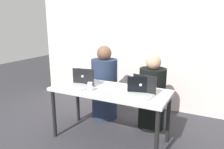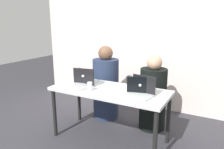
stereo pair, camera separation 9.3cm
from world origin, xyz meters
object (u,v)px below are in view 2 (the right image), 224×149
object	(u,v)px
person_on_left	(106,87)
laptop_front_right	(141,92)
laptop_back_left	(86,80)
laptop_front_left	(82,83)
person_on_right	(153,97)
laptop_back_right	(141,89)
water_glass_left	(90,87)

from	to	relation	value
person_on_left	laptop_front_right	bearing A→B (deg)	150.41
laptop_back_left	laptop_front_right	distance (m)	0.89
laptop_back_left	laptop_front_left	world-z (taller)	laptop_back_left
laptop_back_left	person_on_right	bearing A→B (deg)	-159.77
laptop_back_left	laptop_back_right	xyz separation A→B (m)	(0.83, -0.02, -0.00)
laptop_back_right	laptop_front_left	size ratio (longest dim) A/B	1.08
water_glass_left	laptop_back_left	bearing A→B (deg)	132.24
laptop_front_right	laptop_back_right	bearing A→B (deg)	117.62
laptop_back_right	water_glass_left	xyz separation A→B (m)	(-0.59, -0.25, 0.00)
laptop_front_left	laptop_back_left	bearing A→B (deg)	118.84
person_on_right	laptop_front_right	world-z (taller)	person_on_right
laptop_back_left	laptop_front_left	distance (m)	0.16
laptop_back_right	laptop_front_right	bearing A→B (deg)	95.70
person_on_left	person_on_right	size ratio (longest dim) A/B	1.08
person_on_right	laptop_back_right	size ratio (longest dim) A/B	3.03
laptop_back_left	laptop_front_left	size ratio (longest dim) A/B	1.02
person_on_right	laptop_back_right	world-z (taller)	person_on_right
laptop_back_left	person_on_left	bearing A→B (deg)	-104.62
person_on_right	water_glass_left	size ratio (longest dim) A/B	9.88
laptop_back_left	laptop_front_left	bearing A→B (deg)	95.52
laptop_back_right	water_glass_left	world-z (taller)	laptop_back_right
water_glass_left	laptop_back_right	bearing A→B (deg)	23.20
person_on_left	laptop_front_right	xyz separation A→B (m)	(0.84, -0.64, 0.23)
person_on_right	laptop_front_left	bearing A→B (deg)	55.27
laptop_back_left	laptop_back_right	size ratio (longest dim) A/B	0.94
laptop_back_right	person_on_right	bearing A→B (deg)	-103.74
laptop_back_right	laptop_front_left	xyz separation A→B (m)	(-0.79, -0.14, 0.00)
person_on_right	laptop_front_left	world-z (taller)	person_on_right
laptop_front_left	person_on_right	bearing A→B (deg)	52.48
laptop_front_right	water_glass_left	size ratio (longest dim) A/B	2.95
laptop_front_right	laptop_front_left	bearing A→B (deg)	-171.32
person_on_right	laptop_back_left	distance (m)	1.01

